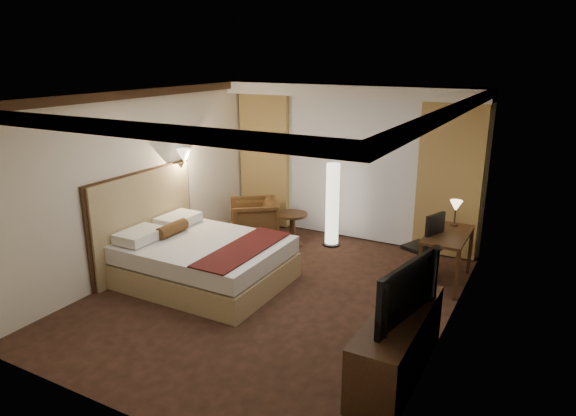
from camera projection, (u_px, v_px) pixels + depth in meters
The scene contains 21 objects.
floor at pixel (274, 295), 7.04m from camera, with size 4.50×5.50×0.01m, color black.
ceiling at pixel (272, 95), 6.26m from camera, with size 4.50×5.50×0.01m, color white.
back_wall at pixel (352, 163), 8.96m from camera, with size 4.50×0.02×2.70m, color silver.
left_wall at pixel (143, 181), 7.68m from camera, with size 0.02×5.50×2.70m, color silver.
right_wall at pixel (451, 228), 5.62m from camera, with size 0.02×5.50×2.70m, color silver.
crown_molding at pixel (272, 100), 6.28m from camera, with size 4.50×5.50×0.12m, color black, non-canonical shape.
soffit at pixel (349, 91), 8.39m from camera, with size 4.50×0.50×0.20m, color white.
curtain_sheer at pixel (350, 169), 8.92m from camera, with size 2.48×0.04×2.45m, color silver.
curtain_left_drape at pixel (265, 161), 9.65m from camera, with size 1.00×0.14×2.45m, color #9F7549.
curtain_right_drape at pixel (449, 181), 8.10m from camera, with size 1.00×0.14×2.45m, color #9F7549.
wall_sconce at pixel (184, 156), 8.17m from camera, with size 0.24×0.24×0.24m, color white, non-canonical shape.
bed at pixel (205, 261), 7.37m from camera, with size 2.21×1.72×0.65m, color white, non-canonical shape.
headboard at pixel (145, 221), 7.75m from camera, with size 0.12×2.02×1.50m, color tan, non-canonical shape.
armchair at pixel (254, 218), 9.03m from camera, with size 0.79×0.74×0.81m, color #4B2B16.
side_table at pixel (292, 229), 8.84m from camera, with size 0.52×0.52×0.57m, color black, non-canonical shape.
floor_lamp at pixel (332, 205), 8.69m from camera, with size 0.31×0.31×1.45m, color white, non-canonical shape.
desk at pixel (446, 258), 7.35m from camera, with size 0.55×1.11×0.75m, color black, non-canonical shape.
desk_lamp at pixel (455, 214), 7.53m from camera, with size 0.18×0.18×0.34m, color #FFD899, non-canonical shape.
office_chair at pixel (422, 245), 7.42m from camera, with size 0.51×0.51×1.05m, color black, non-canonical shape.
dresser at pixel (397, 344), 5.24m from camera, with size 0.50×1.74×0.67m, color black, non-canonical shape.
television at pixel (398, 283), 5.06m from camera, with size 1.18×0.68×0.15m, color black.
Camera 1 is at (3.22, -5.52, 3.19)m, focal length 32.00 mm.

